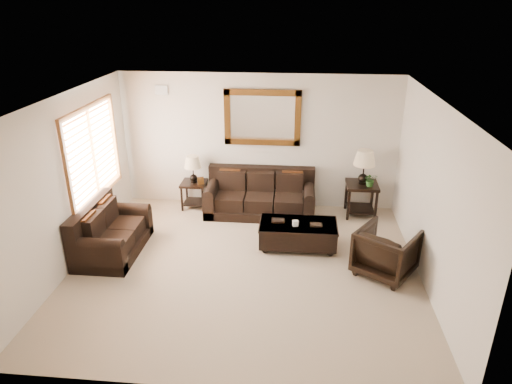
# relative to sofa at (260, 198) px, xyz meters

# --- Properties ---
(room) EXTENTS (5.51, 5.01, 2.71)m
(room) POSITION_rel_sofa_xyz_m (-0.07, -2.08, 1.03)
(room) COLOR gray
(room) RESTS_ON ground
(window) EXTENTS (0.07, 1.96, 1.66)m
(window) POSITION_rel_sofa_xyz_m (-2.77, -1.18, 1.23)
(window) COLOR white
(window) RESTS_ON room
(mirror) EXTENTS (1.50, 0.06, 1.10)m
(mirror) POSITION_rel_sofa_xyz_m (-0.00, 0.39, 1.53)
(mirror) COLOR #47290E
(mirror) RESTS_ON room
(air_vent) EXTENTS (0.25, 0.02, 0.18)m
(air_vent) POSITION_rel_sofa_xyz_m (-1.97, 0.40, 2.03)
(air_vent) COLOR #999999
(air_vent) RESTS_ON room
(sofa) EXTENTS (2.14, 0.92, 0.88)m
(sofa) POSITION_rel_sofa_xyz_m (0.00, 0.00, 0.00)
(sofa) COLOR black
(sofa) RESTS_ON room
(loveseat) EXTENTS (0.91, 1.53, 0.86)m
(loveseat) POSITION_rel_sofa_xyz_m (-2.41, -1.79, -0.00)
(loveseat) COLOR black
(loveseat) RESTS_ON room
(end_table_left) EXTENTS (0.50, 0.50, 1.10)m
(end_table_left) POSITION_rel_sofa_xyz_m (-1.37, 0.13, 0.40)
(end_table_left) COLOR black
(end_table_left) RESTS_ON room
(end_table_right) EXTENTS (0.61, 0.61, 1.34)m
(end_table_right) POSITION_rel_sofa_xyz_m (1.99, 0.08, 0.56)
(end_table_right) COLOR black
(end_table_right) RESTS_ON room
(coffee_table) EXTENTS (1.33, 0.72, 0.56)m
(coffee_table) POSITION_rel_sofa_xyz_m (0.77, -1.32, -0.04)
(coffee_table) COLOR black
(coffee_table) RESTS_ON room
(armchair) EXTENTS (1.10, 1.09, 0.84)m
(armchair) POSITION_rel_sofa_xyz_m (2.13, -2.03, 0.10)
(armchair) COLOR black
(armchair) RESTS_ON floor
(potted_plant) EXTENTS (0.26, 0.28, 0.21)m
(potted_plant) POSITION_rel_sofa_xyz_m (2.12, -0.03, 0.45)
(potted_plant) COLOR #26531C
(potted_plant) RESTS_ON end_table_right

